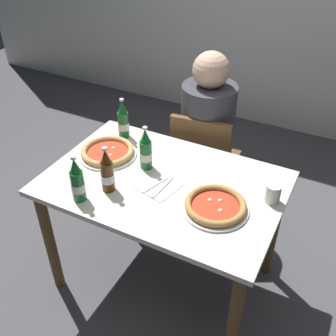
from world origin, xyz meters
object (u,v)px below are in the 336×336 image
at_px(diner_seated, 206,145).
at_px(beer_bottle_extra, 123,121).
at_px(dining_table_main, 164,198).
at_px(beer_bottle_left, 77,182).
at_px(beer_bottle_right, 146,151).
at_px(pizza_margherita_near, 108,152).
at_px(chair_behind_table, 203,161).
at_px(beer_bottle_center, 107,172).
at_px(napkin_with_cutlery, 159,186).
at_px(paper_cup, 273,193).
at_px(pizza_marinara_far, 215,206).

relative_size(diner_seated, beer_bottle_extra, 4.89).
bearing_deg(dining_table_main, diner_seated, 92.90).
distance_m(beer_bottle_left, beer_bottle_extra, 0.60).
bearing_deg(beer_bottle_right, dining_table_main, -25.25).
xyz_separation_m(diner_seated, pizza_margherita_near, (-0.35, -0.59, 0.19)).
bearing_deg(pizza_margherita_near, chair_behind_table, 56.51).
height_order(pizza_margherita_near, beer_bottle_center, beer_bottle_center).
height_order(beer_bottle_right, napkin_with_cutlery, beer_bottle_right).
relative_size(napkin_with_cutlery, paper_cup, 2.25).
distance_m(diner_seated, beer_bottle_right, 0.66).
xyz_separation_m(beer_bottle_center, paper_cup, (0.74, 0.28, -0.06)).
distance_m(pizza_margherita_near, paper_cup, 0.92).
relative_size(beer_bottle_right, napkin_with_cutlery, 1.15).
height_order(pizza_margherita_near, paper_cup, paper_cup).
relative_size(pizza_margherita_near, paper_cup, 3.38).
height_order(napkin_with_cutlery, paper_cup, paper_cup).
relative_size(beer_bottle_center, beer_bottle_right, 1.00).
xyz_separation_m(chair_behind_table, beer_bottle_right, (-0.11, -0.55, 0.37)).
distance_m(pizza_marinara_far, beer_bottle_center, 0.54).
bearing_deg(diner_seated, beer_bottle_center, -101.83).
bearing_deg(paper_cup, beer_bottle_center, -159.11).
distance_m(beer_bottle_center, napkin_with_cutlery, 0.27).
bearing_deg(chair_behind_table, napkin_with_cutlery, 86.39).
bearing_deg(paper_cup, chair_behind_table, 137.56).
height_order(diner_seated, pizza_margherita_near, diner_seated).
bearing_deg(pizza_margherita_near, napkin_with_cutlery, -16.72).
distance_m(pizza_marinara_far, beer_bottle_right, 0.48).
height_order(diner_seated, paper_cup, diner_seated).
bearing_deg(chair_behind_table, paper_cup, 131.35).
xyz_separation_m(beer_bottle_left, paper_cup, (0.82, 0.41, -0.06)).
bearing_deg(beer_bottle_left, diner_seated, 75.03).
distance_m(chair_behind_table, beer_bottle_extra, 0.63).
bearing_deg(paper_cup, beer_bottle_left, -153.67).
bearing_deg(beer_bottle_center, paper_cup, 20.89).
bearing_deg(beer_bottle_left, dining_table_main, 46.45).
distance_m(chair_behind_table, beer_bottle_center, 0.89).
distance_m(pizza_marinara_far, paper_cup, 0.28).
xyz_separation_m(chair_behind_table, beer_bottle_left, (-0.27, -0.92, 0.37)).
distance_m(beer_bottle_left, napkin_with_cutlery, 0.40).
xyz_separation_m(diner_seated, napkin_with_cutlery, (0.04, -0.71, 0.17)).
bearing_deg(pizza_margherita_near, diner_seated, 59.32).
relative_size(pizza_margherita_near, beer_bottle_extra, 1.30).
distance_m(dining_table_main, chair_behind_table, 0.63).
bearing_deg(beer_bottle_extra, chair_behind_table, 40.90).
bearing_deg(beer_bottle_extra, napkin_with_cutlery, -38.22).
distance_m(diner_seated, pizza_margherita_near, 0.72).
bearing_deg(beer_bottle_left, chair_behind_table, 73.82).
bearing_deg(beer_bottle_left, pizza_marinara_far, 20.64).
height_order(chair_behind_table, beer_bottle_right, beer_bottle_right).
height_order(diner_seated, beer_bottle_right, diner_seated).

